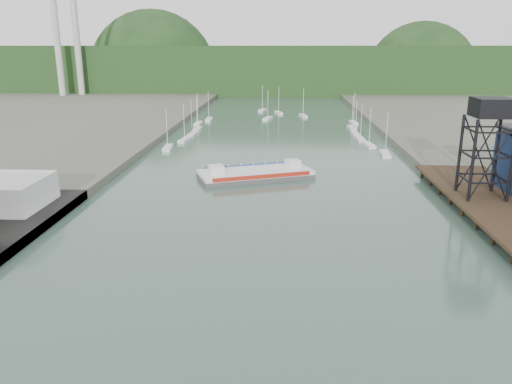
# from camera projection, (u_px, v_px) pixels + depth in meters

# --- Properties ---
(lift_tower) EXTENTS (6.50, 6.50, 16.00)m
(lift_tower) POSITION_uv_depth(u_px,v_px,m) (491.00, 114.00, 78.44)
(lift_tower) COLOR black
(lift_tower) RESTS_ON east_pier
(marina_sailboats) EXTENTS (57.71, 92.65, 0.90)m
(marina_sailboats) POSITION_uv_depth(u_px,v_px,m) (276.00, 128.00, 161.62)
(marina_sailboats) COLOR silver
(marina_sailboats) RESTS_ON ground
(smokestacks) EXTENTS (11.20, 8.20, 60.00)m
(smokestacks) POSITION_uv_depth(u_px,v_px,m) (67.00, 37.00, 248.75)
(smokestacks) COLOR #ABACA6
(smokestacks) RESTS_ON ground
(distant_hills) EXTENTS (500.00, 120.00, 80.00)m
(distant_hills) POSITION_uv_depth(u_px,v_px,m) (273.00, 71.00, 315.05)
(distant_hills) COLOR black
(distant_hills) RESTS_ON ground
(chain_ferry) EXTENTS (24.37, 16.47, 3.26)m
(chain_ferry) POSITION_uv_depth(u_px,v_px,m) (255.00, 174.00, 101.44)
(chain_ferry) COLOR #444346
(chain_ferry) RESTS_ON ground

